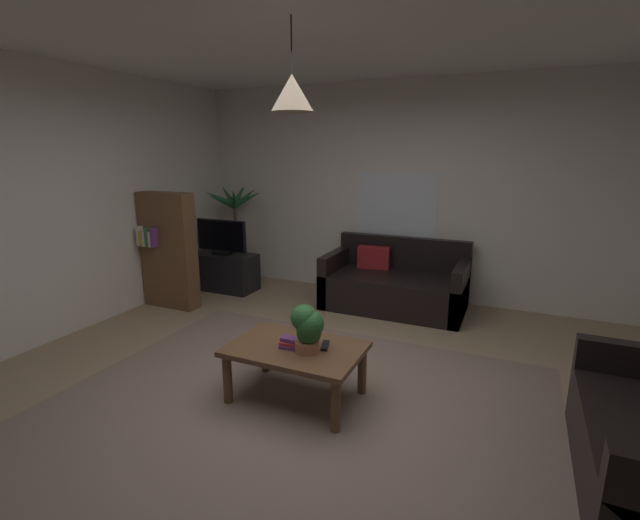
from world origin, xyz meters
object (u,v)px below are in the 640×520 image
at_px(couch_under_window, 395,286).
at_px(remote_on_table_0, 325,346).
at_px(book_on_table_1, 291,343).
at_px(pendant_lamp, 292,93).
at_px(potted_plant_on_table, 308,326).
at_px(potted_palm_corner, 236,234).
at_px(bookshelf_corner, 168,250).
at_px(coffee_table, 296,355).
at_px(tv_stand, 224,272).
at_px(tv, 221,237).
at_px(book_on_table_2, 290,339).
at_px(book_on_table_0, 290,346).

relative_size(couch_under_window, remote_on_table_0, 10.37).
relative_size(book_on_table_1, pendant_lamp, 0.27).
height_order(potted_plant_on_table, potted_palm_corner, potted_palm_corner).
distance_m(potted_palm_corner, bookshelf_corner, 1.28).
bearing_deg(bookshelf_corner, coffee_table, -27.86).
bearing_deg(couch_under_window, tv_stand, -174.03).
relative_size(book_on_table_1, bookshelf_corner, 0.11).
distance_m(book_on_table_1, bookshelf_corner, 2.70).
distance_m(remote_on_table_0, tv, 3.13).
height_order(tv, bookshelf_corner, bookshelf_corner).
xyz_separation_m(book_on_table_1, bookshelf_corner, (-2.35, 1.29, 0.24)).
relative_size(coffee_table, bookshelf_corner, 0.72).
bearing_deg(bookshelf_corner, tv, 77.12).
xyz_separation_m(book_on_table_2, pendant_lamp, (0.03, 0.02, 1.76)).
height_order(tv_stand, tv, tv).
xyz_separation_m(tv, potted_palm_corner, (-0.09, 0.46, -0.05)).
xyz_separation_m(tv, bookshelf_corner, (-0.19, -0.81, -0.04)).
bearing_deg(tv, bookshelf_corner, -102.88).
height_order(book_on_table_0, pendant_lamp, pendant_lamp).
relative_size(book_on_table_2, remote_on_table_0, 0.85).
height_order(book_on_table_1, potted_palm_corner, potted_palm_corner).
height_order(coffee_table, potted_palm_corner, potted_palm_corner).
distance_m(book_on_table_0, tv_stand, 3.04).
bearing_deg(book_on_table_0, couch_under_window, 85.72).
distance_m(coffee_table, book_on_table_1, 0.11).
height_order(book_on_table_1, pendant_lamp, pendant_lamp).
xyz_separation_m(book_on_table_2, tv_stand, (-2.16, 2.11, -0.24)).
height_order(remote_on_table_0, bookshelf_corner, bookshelf_corner).
relative_size(couch_under_window, book_on_table_0, 11.56).
relative_size(coffee_table, potted_plant_on_table, 2.77).
relative_size(book_on_table_0, pendant_lamp, 0.24).
xyz_separation_m(couch_under_window, coffee_table, (-0.15, -2.34, 0.09)).
relative_size(couch_under_window, tv_stand, 1.84).
distance_m(coffee_table, book_on_table_2, 0.13).
height_order(book_on_table_2, potted_palm_corner, potted_palm_corner).
height_order(couch_under_window, book_on_table_2, couch_under_window).
relative_size(potted_plant_on_table, bookshelf_corner, 0.26).
xyz_separation_m(book_on_table_1, potted_palm_corner, (-2.26, 2.56, 0.22)).
height_order(couch_under_window, pendant_lamp, pendant_lamp).
bearing_deg(book_on_table_2, book_on_table_0, -78.58).
bearing_deg(pendant_lamp, potted_palm_corner, 132.09).
xyz_separation_m(remote_on_table_0, potted_plant_on_table, (-0.09, -0.12, 0.18)).
xyz_separation_m(tv_stand, potted_palm_corner, (-0.09, 0.44, 0.44)).
height_order(coffee_table, tv_stand, tv_stand).
bearing_deg(pendant_lamp, coffee_table, 180.00).
distance_m(tv, pendant_lamp, 3.37).
relative_size(tv_stand, pendant_lamp, 1.52).
bearing_deg(tv_stand, potted_plant_on_table, -42.60).
bearing_deg(couch_under_window, tv, -173.51).
bearing_deg(bookshelf_corner, book_on_table_0, -28.82).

